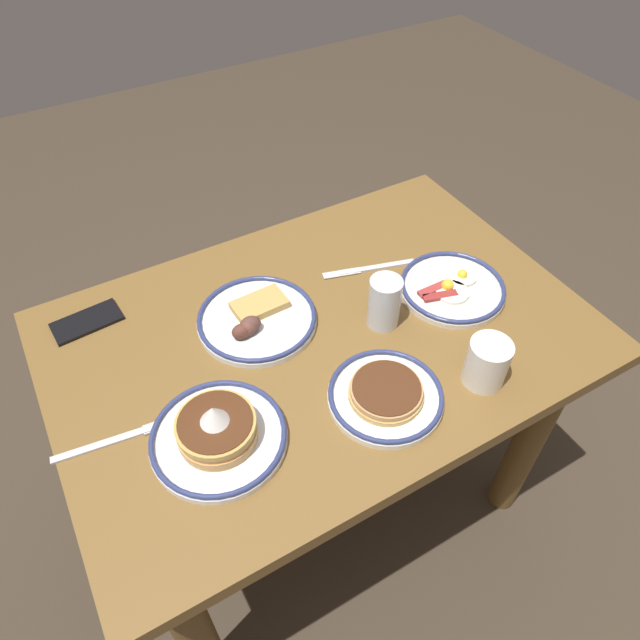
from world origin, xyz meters
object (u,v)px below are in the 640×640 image
at_px(drinking_glass, 384,304).
at_px(butter_knife, 369,269).
at_px(plate_near_main, 452,288).
at_px(coffee_mug, 487,361).
at_px(cell_phone, 87,322).
at_px(plate_center_pancakes, 218,433).
at_px(plate_far_side, 386,395).
at_px(fork_near, 108,443).
at_px(plate_far_companion, 256,319).

distance_m(drinking_glass, butter_knife, 0.18).
bearing_deg(butter_knife, plate_near_main, 127.74).
relative_size(coffee_mug, cell_phone, 0.74).
relative_size(plate_center_pancakes, plate_far_side, 1.12).
bearing_deg(plate_center_pancakes, cell_phone, -72.10).
bearing_deg(fork_near, coffee_mug, 162.27).
height_order(plate_far_side, drinking_glass, drinking_glass).
bearing_deg(plate_center_pancakes, coffee_mug, 166.30).
distance_m(plate_near_main, butter_knife, 0.20).
xyz_separation_m(plate_far_side, drinking_glass, (-0.11, -0.18, 0.04)).
relative_size(plate_far_companion, drinking_glass, 2.19).
xyz_separation_m(plate_far_side, cell_phone, (0.45, -0.49, -0.01)).
relative_size(plate_far_side, cell_phone, 1.55).
xyz_separation_m(plate_far_companion, plate_far_side, (-0.13, 0.31, 0.00)).
bearing_deg(plate_far_side, plate_near_main, -149.90).
bearing_deg(plate_center_pancakes, plate_near_main, -170.60).
relative_size(plate_far_companion, plate_far_side, 1.16).
distance_m(coffee_mug, drinking_glass, 0.24).
bearing_deg(plate_near_main, cell_phone, -22.77).
bearing_deg(cell_phone, plate_near_main, 152.62).
relative_size(plate_far_side, coffee_mug, 2.09).
xyz_separation_m(fork_near, butter_knife, (-0.67, -0.16, -0.00)).
height_order(plate_center_pancakes, coffee_mug, plate_center_pancakes).
distance_m(plate_center_pancakes, plate_far_companion, 0.30).
relative_size(cell_phone, fork_near, 0.74).
height_order(drinking_glass, fork_near, drinking_glass).
xyz_separation_m(plate_center_pancakes, drinking_glass, (-0.42, -0.10, 0.03)).
relative_size(plate_near_main, cell_phone, 1.66).
bearing_deg(plate_center_pancakes, butter_knife, -152.20).
distance_m(plate_center_pancakes, coffee_mug, 0.53).
bearing_deg(coffee_mug, plate_center_pancakes, -13.70).
bearing_deg(plate_center_pancakes, plate_far_companion, -128.48).
xyz_separation_m(plate_far_side, butter_knife, (-0.18, -0.33, -0.01)).
relative_size(coffee_mug, butter_knife, 0.48).
relative_size(plate_near_main, plate_center_pancakes, 0.96).
bearing_deg(drinking_glass, plate_center_pancakes, 13.54).
bearing_deg(plate_near_main, plate_center_pancakes, 9.40).
bearing_deg(plate_far_side, fork_near, -18.98).
distance_m(coffee_mug, cell_phone, 0.84).
height_order(plate_far_companion, fork_near, plate_far_companion).
distance_m(plate_near_main, plate_far_companion, 0.45).
height_order(plate_near_main, fork_near, plate_near_main).
distance_m(plate_center_pancakes, cell_phone, 0.44).
bearing_deg(coffee_mug, butter_knife, -87.31).
height_order(coffee_mug, drinking_glass, drinking_glass).
distance_m(drinking_glass, fork_near, 0.60).
relative_size(plate_center_pancakes, fork_near, 1.27).
xyz_separation_m(plate_near_main, coffee_mug, (0.10, 0.23, 0.04)).
bearing_deg(butter_knife, plate_far_side, 61.64).
xyz_separation_m(plate_far_companion, fork_near, (0.36, 0.14, -0.01)).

